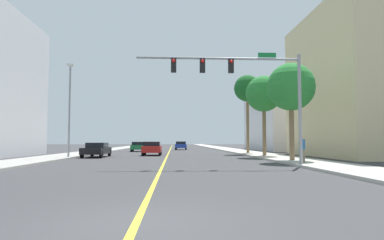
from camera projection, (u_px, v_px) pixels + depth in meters
name	position (u px, v px, depth m)	size (l,w,h in m)	color
ground	(169.00, 151.00, 48.04)	(192.00, 192.00, 0.00)	#38383A
sidewalk_left	(101.00, 151.00, 47.53)	(3.69, 168.00, 0.15)	#9E9B93
sidewalk_right	(236.00, 151.00, 48.56)	(3.69, 168.00, 0.15)	#B2ADA3
lane_marking_center	(169.00, 151.00, 48.04)	(0.16, 144.00, 0.01)	yellow
building_right_far	(295.00, 120.00, 54.64)	(13.01, 18.64, 9.88)	silver
traffic_signal_mast	(246.00, 80.00, 20.00)	(9.93, 0.36, 6.70)	gray
street_lamp	(69.00, 105.00, 28.83)	(0.56, 0.28, 8.07)	gray
palm_near	(291.00, 87.00, 24.32)	(3.47, 3.47, 7.04)	brown
palm_mid	(264.00, 94.00, 31.48)	(3.40, 3.40, 7.51)	brown
palm_far	(247.00, 89.00, 38.72)	(3.09, 3.09, 9.01)	brown
car_blue	(181.00, 145.00, 56.46)	(2.06, 3.98, 1.39)	#1E389E
car_black	(97.00, 149.00, 30.93)	(1.94, 4.60, 1.35)	black
car_red	(152.00, 148.00, 34.80)	(1.93, 3.86, 1.43)	red
car_green	(138.00, 146.00, 47.11)	(1.98, 3.99, 1.37)	#196638
pedestrian	(302.00, 149.00, 21.24)	(0.38, 0.38, 1.68)	#726651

